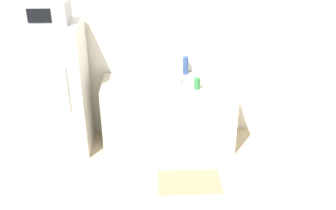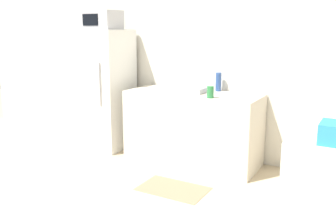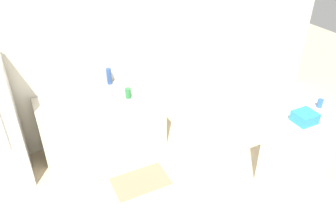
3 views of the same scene
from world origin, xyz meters
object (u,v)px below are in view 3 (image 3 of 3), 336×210
(basket, at_px, (305,117))
(bottle_tall, at_px, (109,76))
(bottle_short, at_px, (128,93))
(jar, at_px, (320,103))

(basket, bearing_deg, bottle_tall, 128.01)
(bottle_tall, xyz_separation_m, bottle_short, (0.10, -0.47, -0.05))
(basket, distance_m, jar, 0.42)
(bottle_tall, bearing_deg, basket, -51.99)
(bottle_tall, xyz_separation_m, jar, (1.93, -1.83, 0.05))
(jar, bearing_deg, basket, -159.68)
(basket, xyz_separation_m, jar, (0.39, 0.14, -0.01))
(bottle_short, bearing_deg, basket, -46.15)
(basket, bearing_deg, bottle_short, 133.85)
(bottle_tall, height_order, bottle_short, bottle_tall)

